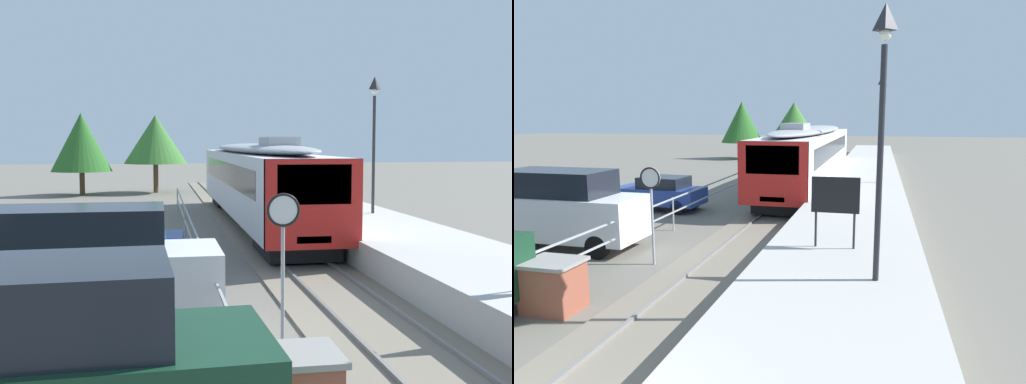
# 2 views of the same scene
# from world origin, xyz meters

# --- Properties ---
(ground_plane) EXTENTS (160.00, 160.00, 0.00)m
(ground_plane) POSITION_xyz_m (-3.00, 22.00, 0.00)
(ground_plane) COLOR #6B665B
(track_rails) EXTENTS (3.20, 60.00, 0.14)m
(track_rails) POSITION_xyz_m (0.00, 22.00, 0.03)
(track_rails) COLOR slate
(track_rails) RESTS_ON ground
(commuter_train) EXTENTS (2.82, 20.20, 3.74)m
(commuter_train) POSITION_xyz_m (0.00, 23.95, 2.15)
(commuter_train) COLOR silver
(commuter_train) RESTS_ON track_rails
(station_platform) EXTENTS (3.90, 60.00, 0.90)m
(station_platform) POSITION_xyz_m (3.25, 22.00, 0.45)
(station_platform) COLOR #B7B5AD
(station_platform) RESTS_ON ground
(platform_lamp_mid_platform) EXTENTS (0.34, 0.34, 5.35)m
(platform_lamp_mid_platform) POSITION_xyz_m (4.07, 20.32, 4.62)
(platform_lamp_mid_platform) COLOR #232328
(platform_lamp_mid_platform) RESTS_ON station_platform
(speed_limit_sign) EXTENTS (0.61, 0.10, 2.81)m
(speed_limit_sign) POSITION_xyz_m (-2.11, 8.20, 2.12)
(speed_limit_sign) COLOR #9EA0A5
(speed_limit_sign) RESTS_ON ground
(carpark_fence) EXTENTS (0.06, 36.06, 1.25)m
(carpark_fence) POSITION_xyz_m (-3.30, 12.00, 0.91)
(carpark_fence) COLOR #9EA0A5
(carpark_fence) RESTS_ON ground
(parked_van_white) EXTENTS (4.91, 1.97, 2.51)m
(parked_van_white) POSITION_xyz_m (-5.68, 9.17, 1.29)
(parked_van_white) COLOR white
(parked_van_white) RESTS_ON ground
(parked_hatchback_blue) EXTENTS (4.10, 1.99, 1.53)m
(parked_hatchback_blue) POSITION_xyz_m (-5.54, 15.43, 0.79)
(parked_hatchback_blue) COLOR navy
(parked_hatchback_blue) RESTS_ON ground
(tree_behind_carpark) EXTENTS (4.57, 4.57, 5.66)m
(tree_behind_carpark) POSITION_xyz_m (-4.46, 42.27, 3.89)
(tree_behind_carpark) COLOR brown
(tree_behind_carpark) RESTS_ON ground
(tree_behind_station_far) EXTENTS (4.19, 4.19, 5.73)m
(tree_behind_station_far) POSITION_xyz_m (-9.55, 41.05, 3.68)
(tree_behind_station_far) COLOR brown
(tree_behind_station_far) RESTS_ON ground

